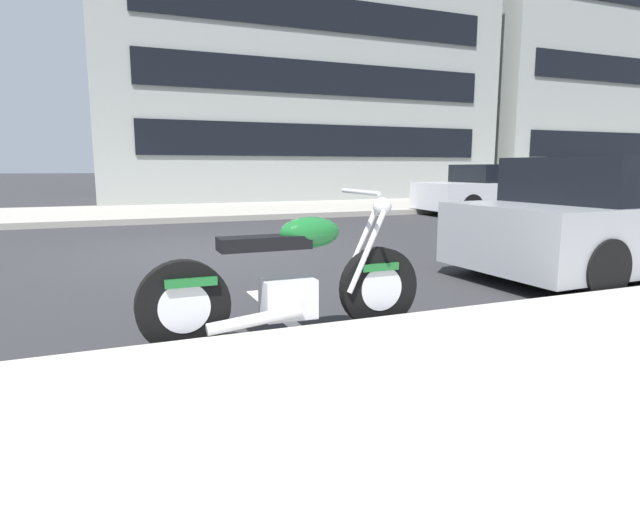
# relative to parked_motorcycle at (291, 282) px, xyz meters

# --- Properties ---
(ground_plane) EXTENTS (260.00, 260.00, 0.00)m
(ground_plane) POSITION_rel_parked_motorcycle_xyz_m (0.12, 4.49, -0.44)
(ground_plane) COLOR #28282B
(sidewalk_far_curb) EXTENTS (120.00, 5.00, 0.14)m
(sidewalk_far_curb) POSITION_rel_parked_motorcycle_xyz_m (12.12, 11.54, -0.37)
(sidewalk_far_curb) COLOR gray
(sidewalk_far_curb) RESTS_ON ground
(parking_stall_stripe) EXTENTS (0.12, 2.20, 0.01)m
(parking_stall_stripe) POSITION_rel_parked_motorcycle_xyz_m (0.12, 0.53, -0.43)
(parking_stall_stripe) COLOR silver
(parking_stall_stripe) RESTS_ON ground
(parked_motorcycle) EXTENTS (2.23, 0.62, 1.13)m
(parked_motorcycle) POSITION_rel_parked_motorcycle_xyz_m (0.00, 0.00, 0.00)
(parked_motorcycle) COLOR black
(parked_motorcycle) RESTS_ON ground
(parked_car_far_down_curb) EXTENTS (4.10, 2.02, 1.42)m
(parked_car_far_down_curb) POSITION_rel_parked_motorcycle_xyz_m (4.50, 0.88, 0.23)
(parked_car_far_down_curb) COLOR gray
(parked_car_far_down_curb) RESTS_ON ground
(car_opposite_curb) EXTENTS (4.67, 2.01, 1.38)m
(car_opposite_curb) POSITION_rel_parked_motorcycle_xyz_m (9.14, 8.39, 0.22)
(car_opposite_curb) COLOR silver
(car_opposite_curb) RESTS_ON ground
(townhouse_behind_pole) EXTENTS (15.01, 8.33, 10.16)m
(townhouse_behind_pole) POSITION_rel_parked_motorcycle_xyz_m (6.02, 17.97, 4.65)
(townhouse_behind_pole) COLOR #939993
(townhouse_behind_pole) RESTS_ON ground
(townhouse_near_left) EXTENTS (9.91, 9.27, 10.45)m
(townhouse_near_left) POSITION_rel_parked_motorcycle_xyz_m (19.48, 18.44, 4.79)
(townhouse_near_left) COLOR #939993
(townhouse_near_left) RESTS_ON ground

